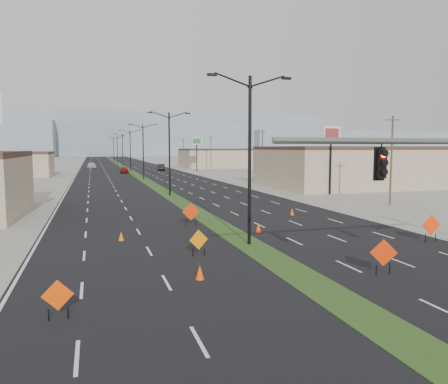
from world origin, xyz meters
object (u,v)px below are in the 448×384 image
object	(u,v)px
streetlight_0	(250,155)
streetlight_3	(130,149)
construction_sign_4	(431,226)
cone_0	(200,272)
construction_sign_1	(199,241)
pole_sign_east_near	(331,139)
cone_2	(292,212)
cone_3	(121,236)
streetlight_2	(143,150)
streetlight_6	(114,148)
construction_sign_3	(384,254)
cone_1	(258,228)
car_mid	(161,167)
car_far	(92,166)
pole_sign_east_far	(197,144)
streetlight_1	(169,151)
streetlight_4	(123,149)
car_left	(124,170)
construction_sign_0	(58,297)
streetlight_5	(117,149)
construction_sign_2	(191,213)

from	to	relation	value
streetlight_0	streetlight_3	xyz separation A→B (m)	(0.00, 84.00, 0.00)
construction_sign_4	cone_0	size ratio (longest dim) A/B	2.61
construction_sign_1	pole_sign_east_near	world-z (taller)	pole_sign_east_near
cone_2	cone_3	distance (m)	16.12
streetlight_2	cone_3	bearing A→B (deg)	-97.93
streetlight_6	construction_sign_3	distance (m)	175.76
streetlight_2	streetlight_6	world-z (taller)	same
streetlight_0	cone_2	distance (m)	13.30
cone_3	streetlight_0	bearing A→B (deg)	-25.03
cone_1	cone_3	xyz separation A→B (m)	(-9.24, 0.06, -0.04)
streetlight_2	cone_1	size ratio (longest dim) A/B	14.98
car_mid	car_far	size ratio (longest dim) A/B	0.91
cone_1	car_far	bearing A→B (deg)	96.36
streetlight_6	pole_sign_east_far	distance (m)	89.86
streetlight_1	streetlight_4	bearing A→B (deg)	90.00
car_left	car_mid	bearing A→B (deg)	44.16
pole_sign_east_near	pole_sign_east_far	xyz separation A→B (m)	(-3.98, 55.66, -0.14)
car_mid	car_far	world-z (taller)	car_mid
streetlight_1	streetlight_2	bearing A→B (deg)	90.00
streetlight_6	construction_sign_0	world-z (taller)	streetlight_6
streetlight_5	pole_sign_east_near	xyz separation A→B (m)	(19.46, -116.16, 1.42)
construction_sign_4	pole_sign_east_far	bearing A→B (deg)	89.98
streetlight_2	car_far	xyz separation A→B (m)	(-9.13, 46.38, -4.64)
construction_sign_2	streetlight_5	bearing A→B (deg)	92.88
streetlight_4	cone_0	bearing A→B (deg)	-92.19
construction_sign_1	cone_2	xyz separation A→B (m)	(11.07, 11.54, -0.54)
car_far	cone_1	world-z (taller)	car_far
car_far	cone_1	bearing A→B (deg)	-87.18
streetlight_1	construction_sign_4	world-z (taller)	streetlight_1
streetlight_4	construction_sign_0	world-z (taller)	streetlight_4
car_left	pole_sign_east_far	bearing A→B (deg)	6.79
streetlight_5	construction_sign_1	distance (m)	141.93
streetlight_1	streetlight_2	size ratio (longest dim) A/B	1.00
streetlight_4	construction_sign_3	world-z (taller)	streetlight_4
streetlight_3	car_left	bearing A→B (deg)	-106.35
cone_0	cone_3	bearing A→B (deg)	106.78
construction_sign_0	pole_sign_east_near	size ratio (longest dim) A/B	0.17
streetlight_6	cone_2	world-z (taller)	streetlight_6
streetlight_2	pole_sign_east_far	bearing A→B (deg)	56.62
streetlight_1	construction_sign_0	world-z (taller)	streetlight_1
construction_sign_2	cone_1	xyz separation A→B (m)	(3.91, -3.83, -0.68)
streetlight_5	car_mid	distance (m)	53.68
cone_3	car_far	bearing A→B (deg)	91.04
streetlight_0	pole_sign_east_near	xyz separation A→B (m)	(19.46, 23.84, 1.42)
construction_sign_3	cone_0	world-z (taller)	construction_sign_3
streetlight_0	construction_sign_2	size ratio (longest dim) A/B	5.80
streetlight_1	car_left	bearing A→B (deg)	92.33
streetlight_2	cone_3	distance (m)	53.33
car_far	construction_sign_4	size ratio (longest dim) A/B	3.08
streetlight_2	pole_sign_east_near	world-z (taller)	streetlight_2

